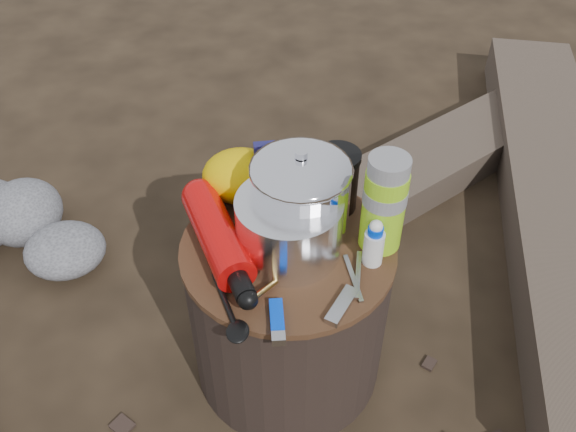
{
  "coord_description": "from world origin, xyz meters",
  "views": [
    {
      "loc": [
        0.03,
        -0.87,
        1.28
      ],
      "look_at": [
        0.0,
        0.0,
        0.48
      ],
      "focal_mm": 38.96,
      "sensor_mm": 36.0,
      "label": 1
    }
  ],
  "objects_px": {
    "thermos": "(384,204)",
    "travel_mug": "(336,181)",
    "fuel_bottle": "(218,235)",
    "log_main": "(556,198)",
    "stump": "(288,310)",
    "camping_pot": "(300,196)"
  },
  "relations": [
    {
      "from": "camping_pot",
      "to": "fuel_bottle",
      "type": "bearing_deg",
      "value": -161.45
    },
    {
      "from": "log_main",
      "to": "travel_mug",
      "type": "relative_size",
      "value": 12.69
    },
    {
      "from": "fuel_bottle",
      "to": "travel_mug",
      "type": "xyz_separation_m",
      "value": [
        0.23,
        0.14,
        0.03
      ]
    },
    {
      "from": "travel_mug",
      "to": "log_main",
      "type": "bearing_deg",
      "value": 31.8
    },
    {
      "from": "fuel_bottle",
      "to": "travel_mug",
      "type": "relative_size",
      "value": 2.36
    },
    {
      "from": "camping_pot",
      "to": "thermos",
      "type": "distance_m",
      "value": 0.16
    },
    {
      "from": "stump",
      "to": "log_main",
      "type": "height_order",
      "value": "stump"
    },
    {
      "from": "travel_mug",
      "to": "thermos",
      "type": "bearing_deg",
      "value": -51.56
    },
    {
      "from": "log_main",
      "to": "camping_pot",
      "type": "xyz_separation_m",
      "value": [
        -0.75,
        -0.51,
        0.42
      ]
    },
    {
      "from": "log_main",
      "to": "camping_pot",
      "type": "height_order",
      "value": "camping_pot"
    },
    {
      "from": "fuel_bottle",
      "to": "travel_mug",
      "type": "bearing_deg",
      "value": 6.35
    },
    {
      "from": "thermos",
      "to": "fuel_bottle",
      "type": "bearing_deg",
      "value": -174.78
    },
    {
      "from": "stump",
      "to": "thermos",
      "type": "distance_m",
      "value": 0.35
    },
    {
      "from": "stump",
      "to": "camping_pot",
      "type": "height_order",
      "value": "camping_pot"
    },
    {
      "from": "log_main",
      "to": "thermos",
      "type": "distance_m",
      "value": 0.9
    },
    {
      "from": "log_main",
      "to": "fuel_bottle",
      "type": "bearing_deg",
      "value": -140.66
    },
    {
      "from": "thermos",
      "to": "travel_mug",
      "type": "height_order",
      "value": "thermos"
    },
    {
      "from": "fuel_bottle",
      "to": "thermos",
      "type": "distance_m",
      "value": 0.33
    },
    {
      "from": "stump",
      "to": "log_main",
      "type": "bearing_deg",
      "value": 35.31
    },
    {
      "from": "stump",
      "to": "travel_mug",
      "type": "xyz_separation_m",
      "value": [
        0.1,
        0.13,
        0.27
      ]
    },
    {
      "from": "thermos",
      "to": "travel_mug",
      "type": "xyz_separation_m",
      "value": [
        -0.09,
        0.11,
        -0.04
      ]
    },
    {
      "from": "log_main",
      "to": "stump",
      "type": "bearing_deg",
      "value": -136.83
    }
  ]
}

